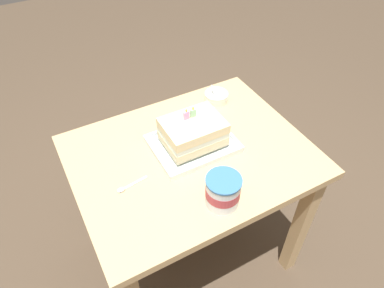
{
  "coord_description": "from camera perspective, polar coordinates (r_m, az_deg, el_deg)",
  "views": [
    {
      "loc": [
        -0.48,
        -0.89,
        1.8
      ],
      "look_at": [
        0.01,
        0.02,
        0.8
      ],
      "focal_mm": 33.26,
      "sensor_mm": 36.0,
      "label": 1
    }
  ],
  "objects": [
    {
      "name": "bowl_stack",
      "position": [
        1.7,
        3.92,
        7.54
      ],
      "size": [
        0.11,
        0.11,
        0.09
      ],
      "color": "silver",
      "rests_on": "dining_table"
    },
    {
      "name": "ground_plane",
      "position": [
        2.06,
        -0.11,
        -16.68
      ],
      "size": [
        8.0,
        8.0,
        0.0
      ],
      "primitive_type": "plane",
      "color": "#4C3D2D"
    },
    {
      "name": "foil_tray",
      "position": [
        1.47,
        0.14,
        -0.0
      ],
      "size": [
        0.33,
        0.26,
        0.02
      ],
      "color": "silver",
      "rests_on": "dining_table"
    },
    {
      "name": "serving_spoon_near_tray",
      "position": [
        1.34,
        -10.66,
        -6.89
      ],
      "size": [
        0.13,
        0.03,
        0.01
      ],
      "color": "silver",
      "rests_on": "dining_table"
    },
    {
      "name": "birthday_cake",
      "position": [
        1.42,
        0.15,
        2.02
      ],
      "size": [
        0.24,
        0.18,
        0.15
      ],
      "color": "beige",
      "rests_on": "foil_tray"
    },
    {
      "name": "ice_cream_tub",
      "position": [
        1.24,
        4.97,
        -7.54
      ],
      "size": [
        0.13,
        0.13,
        0.12
      ],
      "color": "white",
      "rests_on": "dining_table"
    },
    {
      "name": "dining_table",
      "position": [
        1.54,
        -0.14,
        -4.94
      ],
      "size": [
        0.95,
        0.75,
        0.77
      ],
      "color": "tan",
      "rests_on": "ground_plane"
    }
  ]
}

